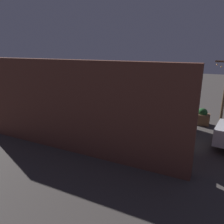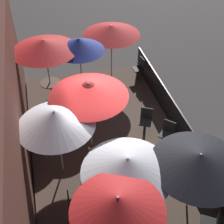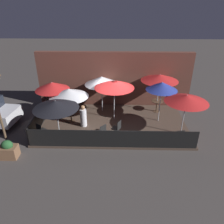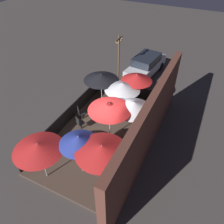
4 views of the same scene
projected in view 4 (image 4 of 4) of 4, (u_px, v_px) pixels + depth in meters
ground_plane at (103, 135)px, 12.81m from camera, size 60.00×60.00×0.00m
patio_deck at (103, 134)px, 12.77m from camera, size 8.43×4.85×0.12m
building_wall at (149, 126)px, 10.74m from camera, size 10.03×0.36×3.68m
fence_front at (68, 116)px, 13.22m from camera, size 8.23×0.05×0.95m
fence_side_left at (130, 91)px, 15.31m from camera, size 0.05×4.65×0.95m
patio_umbrella_0 at (122, 86)px, 13.25m from camera, size 2.21×2.21×2.07m
patio_umbrella_1 at (102, 149)px, 8.86m from camera, size 2.26×2.26×2.49m
patio_umbrella_2 at (137, 77)px, 13.68m from camera, size 1.99×1.99×2.26m
patio_umbrella_3 at (110, 106)px, 11.11m from camera, size 2.28×2.28×2.44m
patio_umbrella_4 at (79, 140)px, 9.36m from camera, size 1.77×1.77×2.43m
patio_umbrella_5 at (101, 77)px, 13.98m from camera, size 2.28×2.28×2.09m
patio_umbrella_6 at (38, 147)px, 9.21m from camera, size 2.20×2.20×2.28m
patio_umbrella_7 at (134, 106)px, 11.41m from camera, size 2.09×2.09×2.31m
dining_table_0 at (122, 103)px, 14.04m from camera, size 0.77×0.77×0.77m
dining_table_1 at (103, 173)px, 9.95m from camera, size 0.74×0.74×0.76m
patio_chair_0 at (34, 155)px, 10.88m from camera, size 0.45×0.45×0.92m
patio_chair_1 at (80, 123)px, 12.72m from camera, size 0.54×0.54×0.91m
patio_chair_2 at (141, 110)px, 13.58m from camera, size 0.43×0.43×0.96m
patio_chair_3 at (80, 113)px, 13.40m from camera, size 0.57×0.57×0.94m
patio_chair_4 at (105, 88)px, 15.55m from camera, size 0.55×0.55×0.90m
patron_0 at (109, 108)px, 13.66m from camera, size 0.41×0.41×1.29m
planter_box at (96, 78)px, 16.92m from camera, size 0.81×0.57×0.93m
light_post at (119, 57)px, 15.95m from camera, size 1.10×0.12×3.76m
parked_car_0 at (146, 65)px, 17.72m from camera, size 4.69×2.21×1.62m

